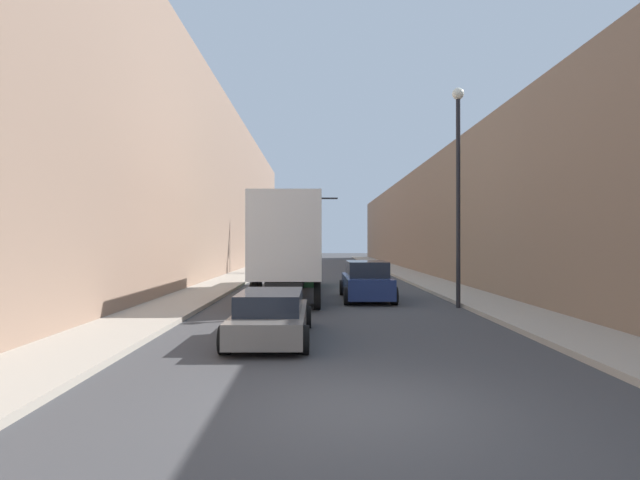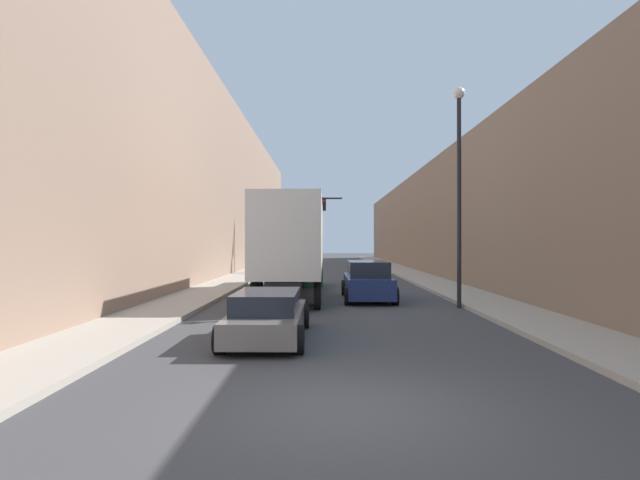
{
  "view_description": "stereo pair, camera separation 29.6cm",
  "coord_description": "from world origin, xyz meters",
  "px_view_note": "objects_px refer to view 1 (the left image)",
  "views": [
    {
      "loc": [
        -0.65,
        -7.32,
        2.47
      ],
      "look_at": [
        -0.54,
        10.6,
        2.53
      ],
      "focal_mm": 28.0,
      "sensor_mm": 36.0,
      "label": 1
    },
    {
      "loc": [
        -0.35,
        -7.32,
        2.47
      ],
      "look_at": [
        -0.54,
        10.6,
        2.53
      ],
      "focal_mm": 28.0,
      "sensor_mm": 36.0,
      "label": 2
    }
  ],
  "objects_px": {
    "traffic_signal_gantry": "(285,217)",
    "street_lamp": "(458,170)",
    "suv_car": "(366,281)",
    "sedan_car": "(271,316)",
    "semi_truck": "(292,244)"
  },
  "relations": [
    {
      "from": "sedan_car",
      "to": "suv_car",
      "type": "bearing_deg",
      "value": 69.26
    },
    {
      "from": "sedan_car",
      "to": "traffic_signal_gantry",
      "type": "bearing_deg",
      "value": 92.88
    },
    {
      "from": "semi_truck",
      "to": "suv_car",
      "type": "bearing_deg",
      "value": -28.79
    },
    {
      "from": "semi_truck",
      "to": "traffic_signal_gantry",
      "type": "xyz_separation_m",
      "value": [
        -1.32,
        15.66,
        2.0
      ]
    },
    {
      "from": "suv_car",
      "to": "street_lamp",
      "type": "height_order",
      "value": "street_lamp"
    },
    {
      "from": "traffic_signal_gantry",
      "to": "street_lamp",
      "type": "bearing_deg",
      "value": -68.89
    },
    {
      "from": "suv_car",
      "to": "street_lamp",
      "type": "distance_m",
      "value": 5.99
    },
    {
      "from": "semi_truck",
      "to": "street_lamp",
      "type": "relative_size",
      "value": 1.5
    },
    {
      "from": "street_lamp",
      "to": "sedan_car",
      "type": "bearing_deg",
      "value": -137.06
    },
    {
      "from": "suv_car",
      "to": "traffic_signal_gantry",
      "type": "height_order",
      "value": "traffic_signal_gantry"
    },
    {
      "from": "traffic_signal_gantry",
      "to": "sedan_car",
      "type": "bearing_deg",
      "value": -87.12
    },
    {
      "from": "semi_truck",
      "to": "sedan_car",
      "type": "distance_m",
      "value": 10.51
    },
    {
      "from": "suv_car",
      "to": "street_lamp",
      "type": "bearing_deg",
      "value": -39.22
    },
    {
      "from": "sedan_car",
      "to": "suv_car",
      "type": "distance_m",
      "value": 9.17
    },
    {
      "from": "semi_truck",
      "to": "street_lamp",
      "type": "xyz_separation_m",
      "value": [
        6.42,
        -4.37,
        2.76
      ]
    }
  ]
}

